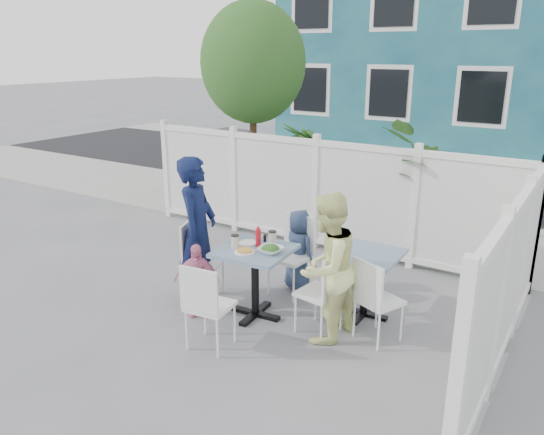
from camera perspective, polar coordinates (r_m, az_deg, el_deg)
The scene contains 30 objects.
ground at distance 6.15m, azimuth -7.08°, elevation -9.65°, with size 80.00×80.00×0.00m, color slate.
near_sidewalk at distance 9.16m, azimuth 8.14°, elevation -0.37°, with size 24.00×2.60×0.01m, color gray.
street at distance 12.51m, azimuth 15.27°, elevation 4.03°, with size 24.00×5.00×0.01m, color black.
far_sidewalk at distance 15.44m, azimuth 18.82°, elevation 6.21°, with size 24.00×1.60×0.01m, color gray.
building at distance 18.61m, azimuth 20.94°, elevation 17.10°, with size 11.00×6.00×6.00m.
fence_back at distance 7.69m, azimuth 4.69°, elevation 2.32°, with size 5.86×0.08×1.60m.
fence_right at distance 5.21m, azimuth 24.04°, elevation -6.81°, with size 0.08×3.66×1.60m.
tree at distance 9.07m, azimuth -2.11°, elevation 16.25°, with size 1.80×1.62×3.59m.
utility_cabinet at distance 10.44m, azimuth -4.28°, elevation 5.56°, with size 0.68×0.49×1.27m, color gold.
potted_shrub_a at distance 8.51m, azimuth 3.71°, elevation 4.35°, with size 0.96×0.96×1.71m, color #274919.
potted_shrub_b at distance 7.63m, azimuth 17.58°, elevation 2.60°, with size 1.68×1.46×1.87m, color #274919.
main_table at distance 5.70m, azimuth -1.85°, elevation -5.05°, with size 0.80×0.80×0.78m.
spare_table at distance 5.81m, azimuth 10.05°, elevation -5.25°, with size 0.71×0.71×0.74m.
chair_left at distance 6.21m, azimuth -8.05°, elevation -3.96°, with size 0.53×0.53×0.92m.
chair_right at distance 5.40m, azimuth 5.77°, elevation -7.48°, with size 0.45×0.46×0.89m.
chair_back at distance 6.31m, azimuth 2.35°, elevation -3.35°, with size 0.46×0.45×0.94m.
chair_near at distance 5.13m, azimuth -7.17°, elevation -8.92°, with size 0.45×0.44×0.89m.
chair_spare at distance 5.34m, azimuth 10.91°, elevation -8.18°, with size 0.51×0.50×0.87m.
man at distance 6.05m, azimuth -7.99°, elevation -1.39°, with size 0.62×0.41×1.70m, color #0D1539.
woman at distance 5.24m, azimuth 5.88°, elevation -5.42°, with size 0.74×0.58×1.52m, color #DBE846.
boy at distance 6.39m, azimuth 2.94°, elevation -3.52°, with size 0.49×0.32×1.00m, color navy.
toddler at distance 5.85m, azimuth -8.11°, elevation -6.67°, with size 0.49×0.20×0.83m, color pink.
plate_main at distance 5.54m, azimuth -2.95°, elevation -3.70°, with size 0.22×0.22×0.01m, color white.
plate_side at distance 5.79m, azimuth -2.54°, elevation -2.72°, with size 0.21×0.21×0.01m, color white.
salad_bowl at distance 5.51m, azimuth -0.17°, elevation -3.53°, with size 0.25×0.25×0.06m, color white.
coffee_cup_a at distance 5.66m, azimuth -3.99°, elevation -2.61°, with size 0.09×0.09×0.13m, color beige.
coffee_cup_b at distance 5.77m, azimuth 0.03°, elevation -2.19°, with size 0.09×0.09×0.13m, color beige.
ketchup_bottle at distance 5.67m, azimuth -1.50°, elevation -2.20°, with size 0.06×0.06×0.19m, color #B1121F.
salt_shaker at distance 5.87m, azimuth -1.07°, elevation -2.12°, with size 0.03×0.03×0.07m, color white.
pepper_shaker at distance 5.82m, azimuth -0.78°, elevation -2.28°, with size 0.03×0.03×0.08m, color black.
Camera 1 is at (3.54, -4.17, 2.80)m, focal length 35.00 mm.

